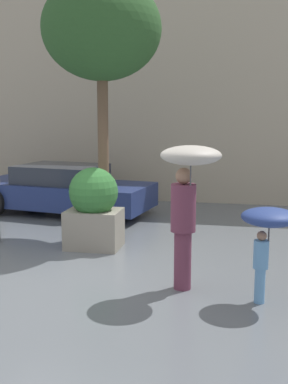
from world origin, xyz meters
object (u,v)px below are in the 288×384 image
person_adult (187,187)px  planter_box (94,207)px  person_child (268,225)px  parked_car_near (62,190)px  street_tree (102,31)px

person_adult → planter_box: bearing=-176.0°
person_adult → person_child: bearing=35.5°
person_child → parked_car_near: person_child is taller
planter_box → person_adult: person_adult is taller
person_adult → street_tree: size_ratio=0.41×
parked_car_near → person_adult: bearing=-133.1°
parked_car_near → street_tree: (1.64, -1.95, 3.39)m
person_adult → person_child: person_adult is taller
street_tree → planter_box: bearing=-86.3°
planter_box → parked_car_near: size_ratio=0.32×
person_child → street_tree: (-3.00, 2.91, 2.92)m
planter_box → person_adult: (1.89, -1.81, 0.71)m
parked_car_near → street_tree: street_tree is taller
planter_box → person_child: bearing=-34.8°
planter_box → parked_car_near: planter_box is taller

